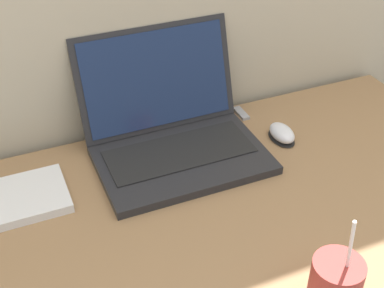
% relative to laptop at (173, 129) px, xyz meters
% --- Properties ---
extents(laptop, '(0.38, 0.33, 0.26)m').
position_rel_laptop_xyz_m(laptop, '(0.00, 0.00, 0.00)').
color(laptop, '#232326').
rests_on(laptop, desk).
extents(drink_cup, '(0.09, 0.09, 0.21)m').
position_rel_laptop_xyz_m(drink_cup, '(0.08, -0.52, -0.01)').
color(drink_cup, '#9E332D').
rests_on(drink_cup, desk).
extents(computer_mouse, '(0.05, 0.09, 0.04)m').
position_rel_laptop_xyz_m(computer_mouse, '(0.26, -0.06, -0.04)').
color(computer_mouse, black).
rests_on(computer_mouse, desk).
extents(usb_stick, '(0.02, 0.06, 0.01)m').
position_rel_laptop_xyz_m(usb_stick, '(0.22, 0.07, -0.05)').
color(usb_stick, '#99999E').
rests_on(usb_stick, desk).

